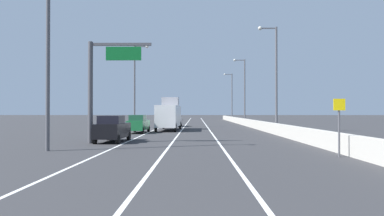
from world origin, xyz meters
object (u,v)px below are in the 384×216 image
Objects in this scene: speed_advisory_sign at (339,123)px; lamp_post_right_fourth at (231,94)px; car_green_2 at (138,124)px; car_white_1 at (174,116)px; car_black_3 at (113,129)px; lamp_post_right_second at (274,72)px; car_yellow_4 at (171,117)px; lamp_post_right_third at (243,87)px; box_truck at (169,115)px; overhead_sign_gantry at (100,79)px; lamp_post_left_mid at (136,81)px; lamp_post_left_near at (52,39)px; car_silver_0 at (175,120)px.

lamp_post_right_fourth is (1.39, 69.26, 4.91)m from speed_advisory_sign.
speed_advisory_sign reaches higher than car_green_2.
car_white_1 is at bearing 89.79° from car_green_2.
lamp_post_right_fourth reaches higher than car_black_3.
lamp_post_right_second reaches higher than car_yellow_4.
car_yellow_4 is at bearing 120.10° from lamp_post_right_third.
speed_advisory_sign is 0.25× the size of lamp_post_right_second.
box_truck is (2.94, 5.42, 0.92)m from car_green_2.
car_yellow_4 is at bearing 89.90° from car_black_3.
lamp_post_right_third is at bearing -66.51° from car_white_1.
overhead_sign_gantry is 0.64× the size of lamp_post_left_mid.
lamp_post_left_near reaches higher than car_black_3.
box_truck is at bearing 158.52° from lamp_post_right_second.
car_black_3 reaches higher than car_green_2.
lamp_post_right_third is at bearing 68.00° from lamp_post_left_near.
car_green_2 is (-3.10, -16.31, 0.03)m from car_silver_0.
lamp_post_right_fourth is 51.65m from car_green_2.
box_truck is (-10.71, 25.60, 0.14)m from speed_advisory_sign.
lamp_post_right_fourth is at bearing 69.98° from car_silver_0.
overhead_sign_gantry is at bearing -104.38° from lamp_post_right_fourth.
box_truck reaches higher than speed_advisory_sign.
lamp_post_right_second is at bearing -89.64° from lamp_post_right_third.
lamp_post_right_fourth is (15.79, 61.61, 1.95)m from overhead_sign_gantry.
lamp_post_left_mid is at bearing -141.95° from lamp_post_right_third.
lamp_post_right_fourth is at bearing 75.93° from car_black_3.
car_black_3 is at bearing -104.07° from lamp_post_right_fourth.
lamp_post_right_fourth is at bearing 75.42° from lamp_post_left_near.
lamp_post_right_fourth is 18.47m from car_white_1.
lamp_post_right_third reaches higher than car_silver_0.
lamp_post_right_third is at bearing 67.59° from car_black_3.
lamp_post_right_third is at bearing 38.05° from lamp_post_left_mid.
car_yellow_4 is (0.00, 50.49, 0.06)m from car_green_2.
lamp_post_left_near is 29.04m from lamp_post_left_mid.
overhead_sign_gantry is at bearing -90.77° from car_white_1.
lamp_post_right_fourth reaches higher than car_white_1.
overhead_sign_gantry is at bearing -86.47° from lamp_post_left_mid.
car_silver_0 is (-10.55, 36.49, -0.81)m from speed_advisory_sign.
lamp_post_right_third is (15.59, 37.40, 1.95)m from overhead_sign_gantry.
lamp_post_left_near is at bearing -90.12° from lamp_post_left_mid.
lamp_post_right_fourth is 1.31× the size of box_truck.
car_green_2 is 50.49m from car_yellow_4.
lamp_post_right_second is 20.35m from lamp_post_left_mid.
car_silver_0 is at bearing 79.23° from car_green_2.
car_black_3 is (-3.21, -27.71, 0.06)m from car_silver_0.
car_yellow_4 is at bearing 88.07° from lamp_post_left_near.
lamp_post_left_mid is 2.45× the size of car_green_2.
speed_advisory_sign is 0.70× the size of car_silver_0.
car_white_1 is (-2.89, 42.23, 0.09)m from car_silver_0.
car_yellow_4 is at bearing -91.51° from car_white_1.
car_green_2 is at bearing -79.06° from lamp_post_left_mid.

